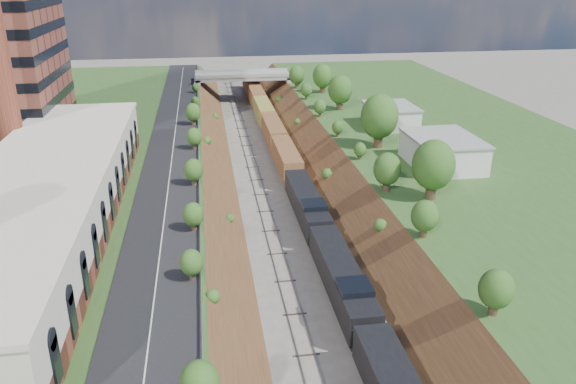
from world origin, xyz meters
name	(u,v)px	position (x,y,z in m)	size (l,w,h in m)	color
platform_left	(52,183)	(-33.00, 60.00, 2.50)	(44.00, 180.00, 5.00)	#315322
platform_right	(475,161)	(33.00, 60.00, 2.50)	(44.00, 180.00, 5.00)	#315322
embankment_left	(204,190)	(-11.00, 60.00, 0.00)	(7.07, 180.00, 7.07)	brown
embankment_right	(343,182)	(11.00, 60.00, 0.00)	(7.07, 180.00, 7.07)	brown
rail_left_track	(258,187)	(-2.60, 60.00, 0.09)	(1.58, 180.00, 0.18)	gray
rail_right_track	(291,185)	(2.60, 60.00, 0.09)	(1.58, 180.00, 0.18)	gray
road	(172,160)	(-15.50, 60.00, 5.05)	(8.00, 180.00, 0.10)	black
guardrail	(199,156)	(-11.40, 59.80, 5.55)	(0.10, 171.00, 0.70)	#99999E
commercial_building	(43,200)	(-28.00, 38.00, 8.51)	(14.30, 62.30, 7.00)	brown
overpass	(243,82)	(0.00, 122.00, 4.92)	(24.50, 8.30, 7.40)	gray
white_building_near	(442,152)	(23.50, 52.00, 7.00)	(9.00, 12.00, 4.00)	silver
white_building_far	(390,117)	(23.00, 74.00, 6.80)	(8.00, 10.00, 3.60)	silver
tree_right_large	(433,165)	(17.00, 40.00, 9.38)	(5.25, 5.25, 7.61)	#473323
tree_left_crest	(196,286)	(-11.80, 20.00, 7.04)	(2.45, 2.45, 3.55)	#473323
freight_train	(281,148)	(2.60, 71.52, 2.63)	(3.11, 141.88, 4.64)	black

